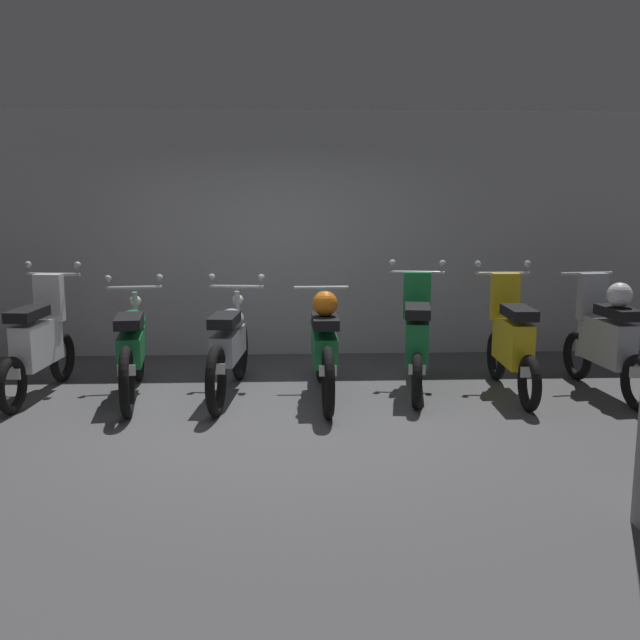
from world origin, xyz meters
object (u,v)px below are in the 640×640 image
(motorbike_slot_2, at_px, (39,343))
(motorbike_slot_5, at_px, (324,345))
(motorbike_slot_7, at_px, (512,341))
(motorbike_slot_8, at_px, (606,338))
(motorbike_slot_6, at_px, (417,340))
(motorbike_slot_4, at_px, (229,346))
(motorbike_slot_3, at_px, (132,348))

(motorbike_slot_2, distance_m, motorbike_slot_5, 2.81)
(motorbike_slot_7, height_order, motorbike_slot_8, motorbike_slot_7)
(motorbike_slot_6, relative_size, motorbike_slot_8, 1.00)
(motorbike_slot_4, relative_size, motorbike_slot_6, 1.16)
(motorbike_slot_6, height_order, motorbike_slot_7, same)
(motorbike_slot_3, height_order, motorbike_slot_5, motorbike_slot_3)
(motorbike_slot_7, bearing_deg, motorbike_slot_6, 171.92)
(motorbike_slot_2, bearing_deg, motorbike_slot_5, -4.07)
(motorbike_slot_3, bearing_deg, motorbike_slot_4, 1.34)
(motorbike_slot_2, relative_size, motorbike_slot_6, 1.00)
(motorbike_slot_5, xyz_separation_m, motorbike_slot_7, (1.87, 0.07, 0.00))
(motorbike_slot_4, bearing_deg, motorbike_slot_2, 177.90)
(motorbike_slot_2, relative_size, motorbike_slot_3, 0.86)
(motorbike_slot_4, bearing_deg, motorbike_slot_6, 2.13)
(motorbike_slot_4, relative_size, motorbike_slot_7, 1.16)
(motorbike_slot_3, bearing_deg, motorbike_slot_5, -3.32)
(motorbike_slot_3, distance_m, motorbike_slot_7, 3.75)
(motorbike_slot_3, xyz_separation_m, motorbike_slot_8, (4.68, -0.10, 0.07))
(motorbike_slot_6, bearing_deg, motorbike_slot_8, -5.73)
(motorbike_slot_7, bearing_deg, motorbike_slot_3, 179.38)
(motorbike_slot_6, xyz_separation_m, motorbike_slot_7, (0.93, -0.13, 0.00))
(motorbike_slot_6, relative_size, motorbike_slot_7, 1.00)
(motorbike_slot_4, relative_size, motorbike_slot_5, 1.00)
(motorbike_slot_2, distance_m, motorbike_slot_3, 0.93)
(motorbike_slot_2, xyz_separation_m, motorbike_slot_6, (3.75, 0.00, 0.00))
(motorbike_slot_4, xyz_separation_m, motorbike_slot_8, (3.74, -0.12, 0.07))
(motorbike_slot_4, distance_m, motorbike_slot_8, 3.74)
(motorbike_slot_3, distance_m, motorbike_slot_8, 4.68)
(motorbike_slot_7, distance_m, motorbike_slot_8, 0.94)
(motorbike_slot_3, distance_m, motorbike_slot_6, 2.82)
(motorbike_slot_6, bearing_deg, motorbike_slot_2, -179.98)
(motorbike_slot_4, xyz_separation_m, motorbike_slot_6, (1.88, 0.07, 0.04))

